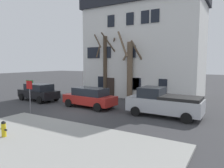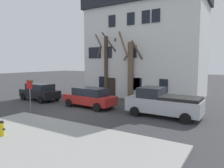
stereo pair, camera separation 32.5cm
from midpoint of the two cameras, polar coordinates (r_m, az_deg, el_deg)
name	(u,v)px [view 2 (the right image)]	position (r m, az deg, el deg)	size (l,w,h in m)	color
ground_plane	(76,112)	(16.02, -9.37, -7.59)	(120.00, 120.00, 0.00)	#38383A
sidewalk_slab	(20,153)	(9.55, -22.93, -17.05)	(11.69, 8.69, 0.12)	#999993
building_main	(145,44)	(23.96, 9.52, 10.69)	(12.82, 6.85, 11.33)	white
tree_bare_near	(106,63)	(22.40, -1.18, 5.76)	(2.60, 2.62, 6.76)	#4C3D2D
tree_bare_mid	(131,68)	(20.75, 5.57, 4.48)	(2.59, 2.26, 6.81)	brown
car_black_wagon	(40,92)	(21.64, -18.80, -1.99)	(4.47, 2.37, 1.65)	black
car_red_wagon	(90,97)	(17.37, -5.57, -3.58)	(4.62, 2.22, 1.64)	#AD231E
pickup_truck_silver	(163,103)	(14.82, 14.42, -5.01)	(5.04, 2.31, 1.98)	#B7BABF
fire_hydrant	(2,128)	(11.64, -27.21, -10.66)	(0.42, 0.22, 0.78)	gold
street_sign_pole	(30,90)	(16.35, -21.10, -1.49)	(0.76, 0.07, 2.44)	slate
bicycle_leaning	(82,92)	(23.90, -7.73, -2.21)	(1.70, 0.51, 1.03)	black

